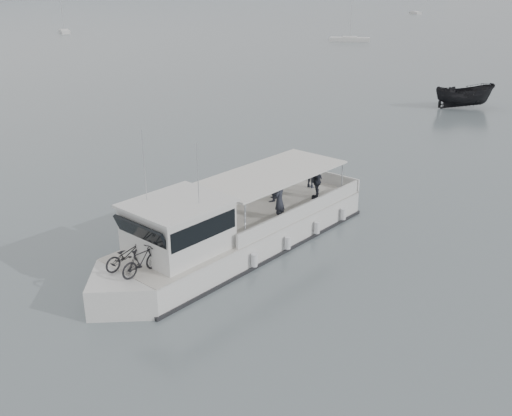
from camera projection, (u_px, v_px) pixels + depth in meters
ground at (302, 219)px, 26.81m from camera, size 1400.00×1400.00×0.00m
tour_boat at (226, 234)px, 22.88m from camera, size 14.08×6.12×5.89m
dark_motorboat at (464, 96)px, 49.81m from camera, size 5.69×4.34×2.08m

